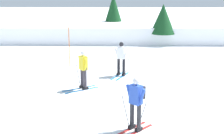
# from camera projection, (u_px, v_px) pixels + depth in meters

# --- Properties ---
(ground_plane) EXTENTS (120.00, 120.00, 0.00)m
(ground_plane) POSITION_uv_depth(u_px,v_px,m) (204.00, 122.00, 10.48)
(ground_plane) COLOR white
(far_snow_ridge) EXTENTS (80.00, 8.60, 1.32)m
(far_snow_ridge) POSITION_uv_depth(u_px,v_px,m) (150.00, 30.00, 28.08)
(far_snow_ridge) COLOR white
(far_snow_ridge) RESTS_ON ground
(skier_white) EXTENTS (0.97, 1.62, 1.71)m
(skier_white) POSITION_uv_depth(u_px,v_px,m) (121.00, 58.00, 15.80)
(skier_white) COLOR #237AC6
(skier_white) RESTS_ON ground
(skier_yellow) EXTENTS (1.53, 1.21, 1.71)m
(skier_yellow) POSITION_uv_depth(u_px,v_px,m) (83.00, 69.00, 13.70)
(skier_yellow) COLOR #237AC6
(skier_yellow) RESTS_ON ground
(skier_blue) EXTENTS (1.37, 1.42, 1.71)m
(skier_blue) POSITION_uv_depth(u_px,v_px,m) (136.00, 101.00, 9.72)
(skier_blue) COLOR red
(skier_blue) RESTS_ON ground
(trail_marker_pole) EXTENTS (0.04, 0.04, 2.21)m
(trail_marker_pole) POSITION_uv_depth(u_px,v_px,m) (69.00, 47.00, 17.62)
(trail_marker_pole) COLOR #C65614
(trail_marker_pole) RESTS_ON ground
(conifer_far_left) EXTENTS (1.84, 1.84, 3.72)m
(conifer_far_left) POSITION_uv_depth(u_px,v_px,m) (113.00, 11.00, 28.45)
(conifer_far_left) COLOR #513823
(conifer_far_left) RESTS_ON ground
(conifer_far_centre) EXTENTS (1.88, 1.88, 3.10)m
(conifer_far_centre) POSITION_uv_depth(u_px,v_px,m) (163.00, 19.00, 23.92)
(conifer_far_centre) COLOR #513823
(conifer_far_centre) RESTS_ON ground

